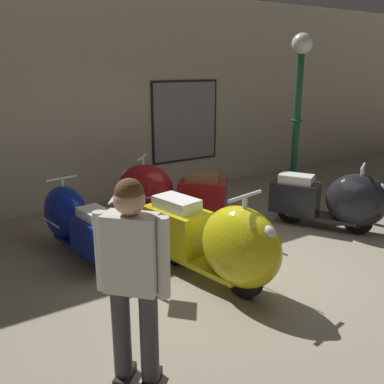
% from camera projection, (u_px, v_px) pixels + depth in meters
% --- Properties ---
extents(ground_plane, '(60.00, 60.00, 0.00)m').
position_uv_depth(ground_plane, '(242.00, 265.00, 5.25)').
color(ground_plane, gray).
extents(showroom_back_wall, '(18.00, 0.63, 3.62)m').
position_uv_depth(showroom_back_wall, '(112.00, 99.00, 7.43)').
color(showroom_back_wall, '#BCB29E').
rests_on(showroom_back_wall, ground).
extents(scooter_0, '(0.65, 1.62, 0.96)m').
position_uv_depth(scooter_0, '(75.00, 220.00, 5.52)').
color(scooter_0, black).
rests_on(scooter_0, ground).
extents(scooter_1, '(0.87, 1.92, 1.14)m').
position_uv_depth(scooter_1, '(219.00, 242.00, 4.65)').
color(scooter_1, black).
rests_on(scooter_1, ground).
extents(scooter_2, '(1.58, 1.50, 1.04)m').
position_uv_depth(scooter_2, '(163.00, 192.00, 6.64)').
color(scooter_2, black).
rests_on(scooter_2, ground).
extents(scooter_3, '(1.24, 1.69, 1.02)m').
position_uv_depth(scooter_3, '(337.00, 200.00, 6.25)').
color(scooter_3, black).
rests_on(scooter_3, ground).
extents(lamppost, '(0.33, 0.33, 2.87)m').
position_uv_depth(lamppost, '(298.00, 104.00, 7.06)').
color(lamppost, '#144728').
rests_on(lamppost, ground).
extents(visitor_0, '(0.42, 0.43, 1.65)m').
position_uv_depth(visitor_0, '(133.00, 273.00, 3.03)').
color(visitor_0, black).
rests_on(visitor_0, ground).
extents(info_stanchion, '(0.37, 0.39, 1.08)m').
position_uv_depth(info_stanchion, '(123.00, 244.00, 4.77)').
color(info_stanchion, '#333338').
rests_on(info_stanchion, ground).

